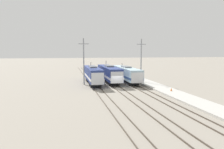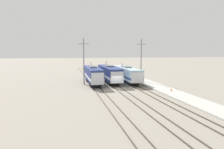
{
  "view_description": "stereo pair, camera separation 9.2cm",
  "coord_description": "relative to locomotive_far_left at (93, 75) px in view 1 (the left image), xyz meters",
  "views": [
    {
      "loc": [
        -10.28,
        -42.42,
        7.65
      ],
      "look_at": [
        -0.52,
        4.0,
        2.52
      ],
      "focal_mm": 35.0,
      "sensor_mm": 36.0,
      "label": 1
    },
    {
      "loc": [
        -10.19,
        -42.44,
        7.65
      ],
      "look_at": [
        -0.52,
        4.0,
        2.52
      ],
      "focal_mm": 35.0,
      "sensor_mm": 36.0,
      "label": 2
    }
  ],
  "objects": [
    {
      "name": "rail_pair_far_left",
      "position": [
        -0.0,
        -7.84,
        -2.07
      ],
      "size": [
        1.51,
        120.0,
        0.15
      ],
      "color": "#4C4238",
      "rests_on": "ground_plane"
    },
    {
      "name": "catenary_tower_right",
      "position": [
        11.49,
        -0.76,
        3.36
      ],
      "size": [
        2.27,
        0.28,
        10.5
      ],
      "color": "gray",
      "rests_on": "ground_plane"
    },
    {
      "name": "traffic_cone",
      "position": [
        12.81,
        -13.76,
        -1.52
      ],
      "size": [
        0.31,
        0.31,
        0.59
      ],
      "color": "orange",
      "rests_on": "platform"
    },
    {
      "name": "platform",
      "position": [
        12.57,
        -7.84,
        -1.98
      ],
      "size": [
        4.0,
        120.0,
        0.33
      ],
      "color": "#B7B5AD",
      "rests_on": "ground_plane"
    },
    {
      "name": "locomotive_far_left",
      "position": [
        0.0,
        0.0,
        0.0
      ],
      "size": [
        2.79,
        16.7,
        4.91
      ],
      "color": "black",
      "rests_on": "ground_plane"
    },
    {
      "name": "catenary_tower_left",
      "position": [
        -2.14,
        -0.76,
        3.36
      ],
      "size": [
        2.27,
        0.28,
        10.5
      ],
      "color": "gray",
      "rests_on": "ground_plane"
    },
    {
      "name": "rail_pair_far_right",
      "position": [
        8.52,
        -7.84,
        -2.07
      ],
      "size": [
        1.51,
        120.0,
        0.15
      ],
      "color": "#4C4238",
      "rests_on": "ground_plane"
    },
    {
      "name": "ground_plane",
      "position": [
        4.26,
        -7.84,
        -2.15
      ],
      "size": [
        400.0,
        400.0,
        0.0
      ],
      "primitive_type": "plane",
      "color": "gray"
    },
    {
      "name": "locomotive_center",
      "position": [
        4.26,
        1.89,
        0.0
      ],
      "size": [
        3.03,
        17.83,
        5.11
      ],
      "color": "black",
      "rests_on": "ground_plane"
    },
    {
      "name": "locomotive_far_right",
      "position": [
        8.52,
        1.37,
        -0.11
      ],
      "size": [
        3.0,
        18.05,
        4.41
      ],
      "color": "#232326",
      "rests_on": "ground_plane"
    },
    {
      "name": "rail_pair_center",
      "position": [
        4.26,
        -7.84,
        -2.07
      ],
      "size": [
        1.51,
        120.0,
        0.15
      ],
      "color": "#4C4238",
      "rests_on": "ground_plane"
    }
  ]
}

